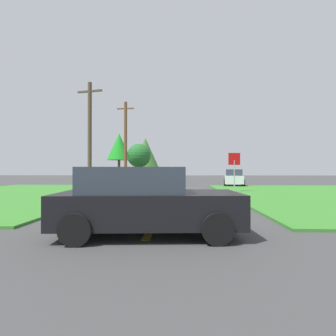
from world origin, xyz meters
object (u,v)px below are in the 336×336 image
utility_pole_near (90,136)px  oak_tree_left (139,156)px  stop_sign (234,164)px  car_on_crossroad (234,178)px  oak_tree_right (119,147)px  car_behind_on_main_road (145,201)px  pine_tree_center (145,153)px  utility_pole_mid (125,143)px

utility_pole_near → oak_tree_left: 18.72m
stop_sign → car_on_crossroad: size_ratio=0.65×
utility_pole_near → oak_tree_right: 13.30m
oak_tree_right → car_on_crossroad: bearing=-19.3°
oak_tree_right → oak_tree_left: bearing=74.8°
car_behind_on_main_road → oak_tree_left: (-4.64, 30.27, 2.67)m
stop_sign → pine_tree_center: size_ratio=0.42×
car_behind_on_main_road → utility_pole_near: utility_pole_near is taller
stop_sign → oak_tree_left: 20.13m
car_behind_on_main_road → utility_pole_near: 13.02m
stop_sign → oak_tree_right: size_ratio=0.47×
utility_pole_near → utility_pole_mid: 10.00m
car_on_crossroad → utility_pole_mid: bearing=94.2°
oak_tree_left → oak_tree_right: 5.70m
car_behind_on_main_road → oak_tree_right: 25.79m
utility_pole_near → utility_pole_mid: bearing=87.5°
stop_sign → car_on_crossroad: 8.31m
utility_pole_mid → pine_tree_center: size_ratio=1.32×
car_behind_on_main_road → oak_tree_left: size_ratio=0.86×
utility_pole_mid → stop_sign: bearing=-44.4°
utility_pole_near → car_on_crossroad: bearing=38.5°
utility_pole_mid → oak_tree_left: (0.09, 8.74, -0.90)m
stop_sign → oak_tree_right: 16.52m
car_behind_on_main_road → utility_pole_mid: utility_pole_mid is taller
oak_tree_right → utility_pole_mid: bearing=-67.0°
utility_pole_near → car_behind_on_main_road: bearing=-65.9°
car_behind_on_main_road → utility_pole_near: bearing=110.2°
car_behind_on_main_road → utility_pole_mid: (-4.73, 21.53, 3.58)m
car_behind_on_main_road → pine_tree_center: (-4.44, 35.72, 3.38)m
car_on_crossroad → car_behind_on_main_road: 21.41m
stop_sign → oak_tree_left: size_ratio=0.53×
oak_tree_right → pine_tree_center: bearing=81.2°
car_on_crossroad → oak_tree_left: oak_tree_left is taller
utility_pole_near → pine_tree_center: size_ratio=1.14×
utility_pole_mid → pine_tree_center: bearing=88.8°
stop_sign → oak_tree_left: (-9.21, 17.84, 1.54)m
oak_tree_left → pine_tree_center: bearing=87.9°
car_behind_on_main_road → oak_tree_right: oak_tree_right is taller
car_on_crossroad → oak_tree_right: (-12.24, 4.30, 3.41)m
utility_pole_near → oak_tree_left: size_ratio=1.45×
oak_tree_right → stop_sign: bearing=-49.2°
utility_pole_mid → oak_tree_right: size_ratio=1.49×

